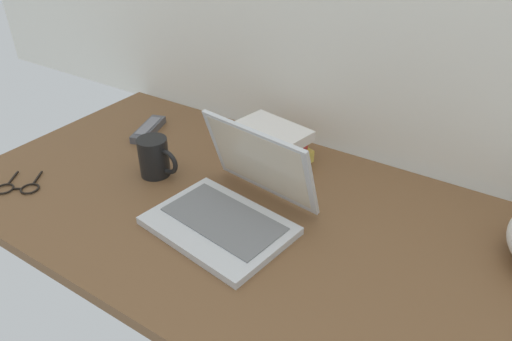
# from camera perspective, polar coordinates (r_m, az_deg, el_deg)

# --- Properties ---
(desk) EXTENTS (1.60, 0.76, 0.03)m
(desk) POSITION_cam_1_polar(r_m,az_deg,el_deg) (1.09, 1.76, -6.62)
(desk) COLOR brown
(desk) RESTS_ON ground
(laptop) EXTENTS (0.34, 0.33, 0.21)m
(laptop) POSITION_cam_1_polar(r_m,az_deg,el_deg) (1.06, -2.80, -3.99)
(laptop) COLOR silver
(laptop) RESTS_ON desk
(coffee_mug) EXTENTS (0.12, 0.08, 0.10)m
(coffee_mug) POSITION_cam_1_polar(r_m,az_deg,el_deg) (1.24, -12.24, 1.69)
(coffee_mug) COLOR black
(coffee_mug) RESTS_ON desk
(remote_control_near) EXTENTS (0.09, 0.17, 0.02)m
(remote_control_near) POSITION_cam_1_polar(r_m,az_deg,el_deg) (1.48, -13.06, 4.96)
(remote_control_near) COLOR #4C4C51
(remote_control_near) RESTS_ON desk
(eyeglasses) EXTENTS (0.13, 0.14, 0.01)m
(eyeglasses) POSITION_cam_1_polar(r_m,az_deg,el_deg) (1.32, -27.21, -1.90)
(eyeglasses) COLOR black
(eyeglasses) RESTS_ON desk
(book_stack) EXTENTS (0.22, 0.19, 0.09)m
(book_stack) POSITION_cam_1_polar(r_m,az_deg,el_deg) (1.30, 2.08, 3.49)
(book_stack) COLOR #D8BF4C
(book_stack) RESTS_ON desk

